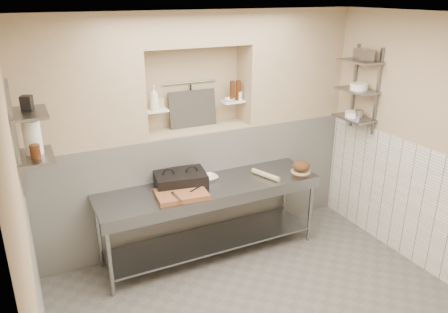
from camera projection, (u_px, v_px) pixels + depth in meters
ceiling at (280, 10)px, 3.33m from camera, size 4.00×3.90×0.10m
wall_left at (19, 237)px, 3.00m from camera, size 0.10×3.90×2.80m
wall_right at (435, 149)px, 4.68m from camera, size 0.10×3.90×2.80m
wall_back at (189, 125)px, 5.52m from camera, size 4.00×0.10×2.80m
backwall_lower at (198, 182)px, 5.56m from camera, size 4.00×0.40×1.40m
alcove_sill at (196, 129)px, 5.31m from camera, size 1.30×0.40×0.02m
backwall_pillar_left at (77, 82)px, 4.52m from camera, size 1.35×0.40×1.40m
backwall_pillar_right at (290, 64)px, 5.61m from camera, size 1.35×0.40×1.40m
backwall_header at (194, 28)px, 4.88m from camera, size 1.30×0.40×0.40m
wainscot_right at (421, 208)px, 4.91m from camera, size 0.02×3.90×1.40m
alcove_shelf_left at (155, 111)px, 5.00m from camera, size 0.28×0.16×0.02m
alcove_shelf_right at (233, 102)px, 5.41m from camera, size 0.28×0.16×0.02m
utensil_rail at (190, 83)px, 5.26m from camera, size 0.70×0.02×0.02m
hanging_steel at (191, 97)px, 5.30m from camera, size 0.02×0.02×0.30m
splash_panel at (193, 109)px, 5.31m from camera, size 0.60×0.08×0.45m
shelf_rail_left_a at (15, 131)px, 3.94m from camera, size 0.03×0.03×0.95m
shelf_rail_left_b at (16, 144)px, 3.60m from camera, size 0.03×0.03×0.95m
wall_shelf_left_lower at (36, 156)px, 3.90m from camera, size 0.30×0.50×0.02m
wall_shelf_left_upper at (29, 113)px, 3.76m from camera, size 0.30×0.50×0.03m
shelf_rail_right_a at (354, 86)px, 5.54m from camera, size 0.03×0.03×1.05m
shelf_rail_right_b at (377, 92)px, 5.21m from camera, size 0.03×0.03×1.05m
wall_shelf_right_lower at (354, 118)px, 5.44m from camera, size 0.30×0.50×0.02m
wall_shelf_right_mid at (357, 90)px, 5.32m from camera, size 0.30×0.50×0.02m
wall_shelf_right_upper at (360, 61)px, 5.19m from camera, size 0.30×0.50×0.03m
prep_table at (210, 206)px, 5.07m from camera, size 2.60×0.70×0.90m
panini_press at (180, 179)px, 4.97m from camera, size 0.63×0.50×0.16m
cutting_board at (181, 194)px, 4.72m from camera, size 0.58×0.43×0.05m
knife_blade at (197, 188)px, 4.81m from camera, size 0.23×0.15×0.01m
tongs at (177, 197)px, 4.59m from camera, size 0.04×0.26×0.02m
mixing_bowl at (209, 178)px, 5.13m from camera, size 0.23×0.23×0.05m
rolling_pin at (266, 175)px, 5.20m from camera, size 0.19×0.40×0.06m
bread_board at (301, 171)px, 5.36m from camera, size 0.24×0.24×0.01m
bread_loaf at (301, 166)px, 5.34m from camera, size 0.22×0.22×0.13m
bottle_soap at (154, 98)px, 4.93m from camera, size 0.14×0.14×0.28m
jar_alcove at (160, 103)px, 5.03m from camera, size 0.08×0.08×0.12m
bowl_alcove at (229, 100)px, 5.35m from camera, size 0.14×0.14×0.04m
condiment_a at (238, 90)px, 5.38m from camera, size 0.07×0.07×0.25m
condiment_b at (232, 91)px, 5.37m from camera, size 0.06×0.06×0.24m
condiment_c at (240, 96)px, 5.41m from camera, size 0.06×0.06×0.11m
jug_left at (33, 137)px, 3.88m from camera, size 0.15×0.15×0.31m
jar_left at (35, 152)px, 3.79m from camera, size 0.09×0.09×0.13m
box_left_upper at (27, 103)px, 3.79m from camera, size 0.12×0.12×0.13m
bowl_right at (354, 114)px, 5.43m from camera, size 0.21×0.21×0.06m
canister_right at (359, 114)px, 5.35m from camera, size 0.11×0.11×0.11m
bowl_right_mid at (359, 87)px, 5.28m from camera, size 0.21×0.21×0.08m
basket_right at (364, 55)px, 5.13m from camera, size 0.24×0.27×0.14m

